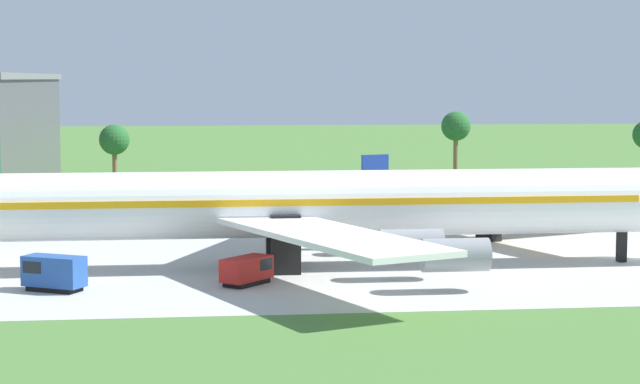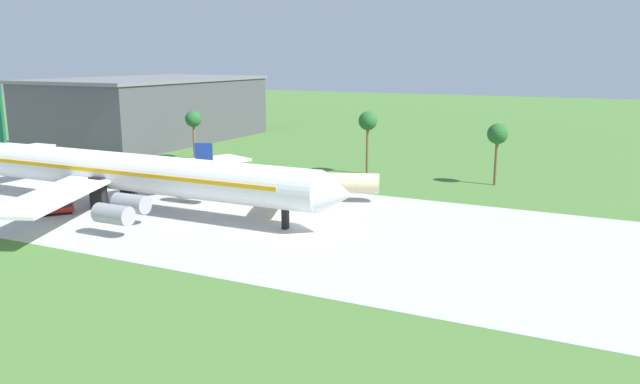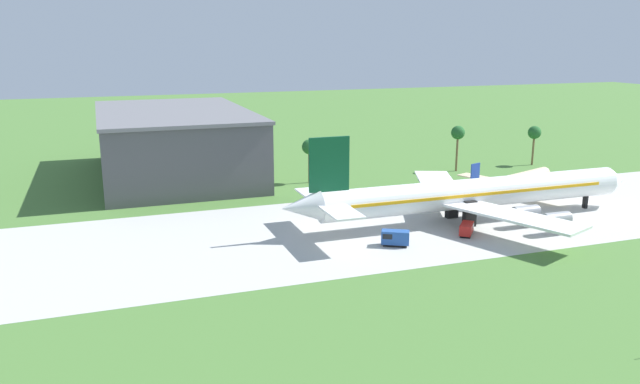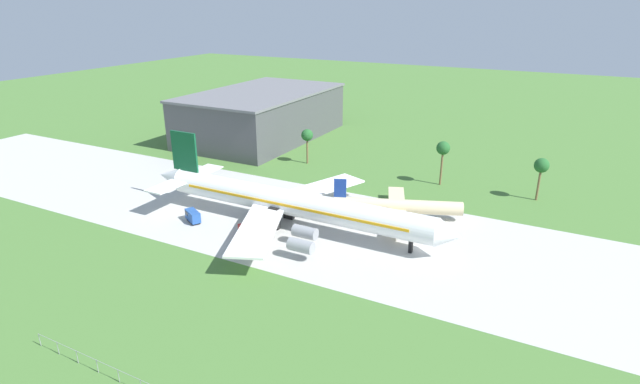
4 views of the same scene
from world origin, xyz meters
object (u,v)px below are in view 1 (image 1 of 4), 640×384
jet_airliner (305,204)px  regional_aircraft (488,211)px  baggage_tug (248,270)px  fuel_truck (53,272)px

jet_airliner → regional_aircraft: jet_airliner is taller
jet_airliner → baggage_tug: 10.15m
baggage_tug → jet_airliner: bearing=55.0°
regional_aircraft → fuel_truck: size_ratio=5.59×
fuel_truck → regional_aircraft: bearing=30.2°
regional_aircraft → baggage_tug: 33.57m
regional_aircraft → baggage_tug: regional_aircraft is taller
regional_aircraft → fuel_truck: bearing=-149.8°
baggage_tug → regional_aircraft: bearing=41.6°
regional_aircraft → fuel_truck: regional_aircraft is taller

